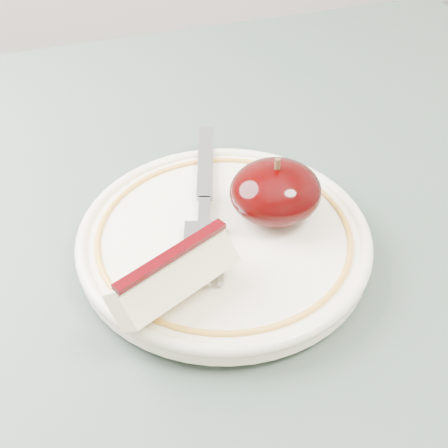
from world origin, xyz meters
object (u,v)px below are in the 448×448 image
object	(u,v)px
table	(191,432)
apple_half	(275,192)
fork	(204,200)
plate	(224,239)

from	to	relation	value
table	apple_half	size ratio (longest dim) A/B	13.64
apple_half	fork	world-z (taller)	apple_half
plate	fork	xyz separation A→B (m)	(-0.00, 0.04, 0.01)
plate	apple_half	distance (m)	0.05
table	apple_half	world-z (taller)	apple_half
table	fork	size ratio (longest dim) A/B	5.09
table	apple_half	distance (m)	0.18
table	apple_half	bearing A→B (deg)	44.69
plate	apple_half	world-z (taller)	apple_half
table	plate	world-z (taller)	plate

